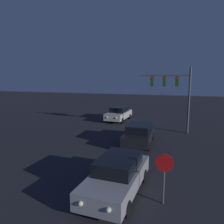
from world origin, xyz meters
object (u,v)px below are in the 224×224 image
Objects in this scene: car_far at (119,113)px; traffic_signal_mast at (174,88)px; car_near at (117,175)px; car_mid at (139,134)px; stop_sign at (164,170)px.

traffic_signal_mast is (6.07, -3.64, 3.15)m from car_far.
car_near and car_mid have the same top height.
traffic_signal_mast reaches higher than car_mid.
car_mid is at bearing 118.70° from car_far.
stop_sign is (6.22, -15.43, 0.63)m from car_far.
car_near and car_far have the same top height.
car_far is 2.30× the size of stop_sign.
stop_sign is (1.96, -0.27, 0.63)m from car_near.
car_mid is at bearing 107.83° from stop_sign.
traffic_signal_mast reaches higher than stop_sign.
car_mid is 0.82× the size of traffic_signal_mast.
car_mid and car_far have the same top height.
car_far is (-3.85, 8.07, 0.00)m from car_mid.
stop_sign is at bearing -74.54° from car_mid.
stop_sign reaches higher than car_near.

